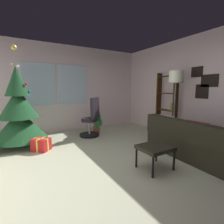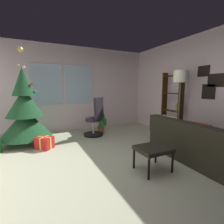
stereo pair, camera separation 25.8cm
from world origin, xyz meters
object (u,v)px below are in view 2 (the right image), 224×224
at_px(gift_box_red, 45,143).
at_px(office_chair, 95,121).
at_px(floor_lamp, 180,82).
at_px(potted_plant, 102,124).
at_px(footstool, 153,150).
at_px(holiday_tree, 25,112).
at_px(couch, 210,149).
at_px(bookshelf, 172,109).

distance_m(gift_box_red, office_chair, 1.48).
xyz_separation_m(floor_lamp, potted_plant, (-1.32, 1.69, -1.21)).
distance_m(footstool, holiday_tree, 3.13).
distance_m(holiday_tree, potted_plant, 2.08).
xyz_separation_m(holiday_tree, office_chair, (1.74, -0.13, -0.34)).
bearing_deg(potted_plant, couch, -70.23).
bearing_deg(office_chair, holiday_tree, 175.64).
relative_size(holiday_tree, floor_lamp, 1.30).
distance_m(couch, holiday_tree, 4.05).
relative_size(office_chair, floor_lamp, 0.62).
bearing_deg(bookshelf, floor_lamp, -121.45).
height_order(floor_lamp, potted_plant, floor_lamp).
xyz_separation_m(couch, bookshelf, (0.66, 1.57, 0.51)).
bearing_deg(office_chair, floor_lamp, -43.25).
relative_size(bookshelf, floor_lamp, 1.01).
distance_m(office_chair, floor_lamp, 2.43).
bearing_deg(office_chair, couch, -63.73).
xyz_separation_m(footstool, gift_box_red, (-1.54, 1.85, -0.21)).
bearing_deg(gift_box_red, bookshelf, -8.99).
distance_m(holiday_tree, floor_lamp, 3.78).
bearing_deg(footstool, bookshelf, 37.26).
bearing_deg(potted_plant, holiday_tree, -178.52).
distance_m(holiday_tree, bookshelf, 3.82).
relative_size(couch, footstool, 4.00).
bearing_deg(footstool, floor_lamp, 29.38).
height_order(footstool, gift_box_red, footstool).
xyz_separation_m(office_chair, floor_lamp, (1.60, -1.50, 1.06)).
height_order(holiday_tree, bookshelf, holiday_tree).
distance_m(footstool, floor_lamp, 2.00).
bearing_deg(gift_box_red, holiday_tree, 121.84).
relative_size(couch, floor_lamp, 1.21).
distance_m(gift_box_red, floor_lamp, 3.43).
height_order(couch, floor_lamp, floor_lamp).
bearing_deg(potted_plant, floor_lamp, -51.92).
relative_size(bookshelf, potted_plant, 2.78).
bearing_deg(potted_plant, bookshelf, -35.16).
distance_m(couch, floor_lamp, 1.64).
distance_m(holiday_tree, gift_box_red, 0.94).
relative_size(footstool, floor_lamp, 0.30).
bearing_deg(holiday_tree, gift_box_red, -58.16).
bearing_deg(couch, floor_lamp, 71.95).
distance_m(couch, potted_plant, 2.90).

